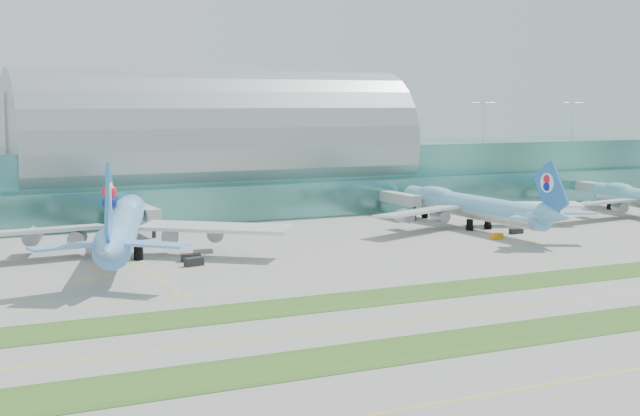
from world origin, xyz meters
TOP-DOWN VIEW (x-y plane):
  - ground at (0.00, 0.00)m, footprint 700.00×700.00m
  - terminal at (0.01, 128.79)m, footprint 340.00×69.10m
  - grass_strip_near at (0.00, -28.00)m, footprint 420.00×12.00m
  - grass_strip_far at (0.00, 2.00)m, footprint 420.00×12.00m
  - taxiline_b at (0.00, -14.00)m, footprint 420.00×0.35m
  - taxiline_c at (0.00, 18.00)m, footprint 420.00×0.35m
  - taxiline_d at (0.00, 40.00)m, footprint 420.00×0.35m
  - airliner_b at (-43.97, 61.49)m, footprint 70.10×81.23m
  - airliner_c at (49.55, 66.15)m, footprint 64.14×72.66m
  - gse_c at (-32.74, 49.48)m, footprint 4.42×2.84m
  - gse_d at (-33.76, 44.10)m, footprint 4.12×2.68m
  - gse_e at (43.87, 46.71)m, footprint 3.58×2.44m
  - gse_f at (53.97, 52.07)m, footprint 3.49×1.65m

SIDE VIEW (x-z plane):
  - ground at x=0.00m, z-range 0.00..0.00m
  - taxiline_b at x=0.00m, z-range 0.00..0.01m
  - taxiline_c at x=0.00m, z-range 0.00..0.01m
  - taxiline_d at x=0.00m, z-range 0.00..0.01m
  - grass_strip_near at x=0.00m, z-range 0.00..0.08m
  - grass_strip_far at x=0.00m, z-range 0.00..0.08m
  - gse_f at x=53.97m, z-range 0.00..1.33m
  - gse_e at x=43.87m, z-range 0.00..1.41m
  - gse_c at x=-32.74m, z-range 0.00..1.57m
  - gse_d at x=-33.76m, z-range 0.00..1.71m
  - airliner_c at x=49.55m, z-range -3.84..16.19m
  - airliner_b at x=-43.97m, z-range -4.38..18.48m
  - terminal at x=0.01m, z-range -3.77..32.23m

